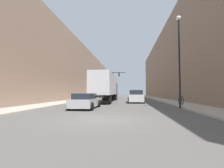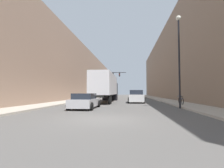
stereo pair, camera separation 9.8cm
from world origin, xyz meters
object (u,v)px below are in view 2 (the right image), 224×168
semi_truck (106,87)px  parked_bicycle (181,101)px  traffic_signal_gantry (107,79)px  street_lamp (179,50)px  sedan_car (85,101)px  suv_car (136,97)px

semi_truck → parked_bicycle: 11.09m
traffic_signal_gantry → parked_bicycle: size_ratio=3.57×
semi_truck → traffic_signal_gantry: traffic_signal_gantry is taller
semi_truck → street_lamp: (7.88, -9.71, 2.93)m
semi_truck → sedan_car: 10.81m
semi_truck → sedan_car: size_ratio=2.91×
semi_truck → parked_bicycle: bearing=-35.7°
suv_car → semi_truck: bearing=160.2°
traffic_signal_gantry → street_lamp: bearing=-69.3°
parked_bicycle → sedan_car: bearing=-155.2°
suv_car → parked_bicycle: 6.65m
parked_bicycle → semi_truck: bearing=144.3°
traffic_signal_gantry → parked_bicycle: 25.63m
semi_truck → suv_car: (4.33, -1.56, -1.45)m
sedan_car → parked_bicycle: bearing=24.8°
traffic_signal_gantry → suv_car: bearing=-70.6°
semi_truck → suv_car: size_ratio=2.83×
sedan_car → traffic_signal_gantry: (-1.63, 27.12, 4.01)m
semi_truck → street_lamp: street_lamp is taller
semi_truck → traffic_signal_gantry: size_ratio=2.03×
suv_car → street_lamp: street_lamp is taller
semi_truck → parked_bicycle: size_ratio=7.24×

